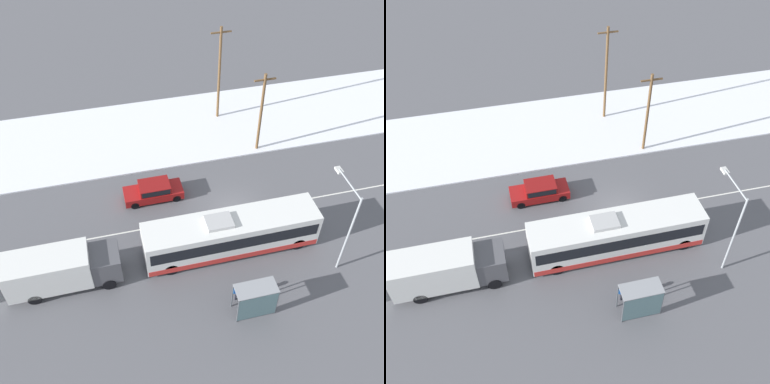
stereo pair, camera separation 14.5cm
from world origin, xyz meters
The scene contains 11 objects.
ground_plane centered at (0.00, 0.00, 0.00)m, with size 120.00×120.00×0.00m, color #56565B.
snow_lot centered at (0.00, 11.40, 0.06)m, with size 80.00×10.37×0.12m.
lane_marking_center centered at (0.00, 0.00, 0.00)m, with size 60.00×0.12×0.00m.
city_bus centered at (-1.37, -3.21, 1.54)m, with size 12.08×2.57×3.16m.
box_truck centered at (-12.80, -3.48, 1.65)m, with size 7.24×2.30×2.97m.
sedan_car centered at (-5.63, 3.05, 0.80)m, with size 4.57×1.80×1.46m.
pedestrian_at_stop centered at (-2.14, -7.30, 1.00)m, with size 0.59×0.26×1.63m.
bus_shelter centered at (-1.42, -8.54, 1.67)m, with size 2.57×1.20×2.40m.
streetlamp centered at (5.24, -5.83, 4.34)m, with size 0.36×3.14×6.67m.
utility_pole_roadside centered at (4.25, 6.87, 3.89)m, with size 1.80×0.24×7.42m.
utility_pole_snowlot centered at (2.24, 12.41, 4.68)m, with size 1.80×0.24×8.99m.
Camera 2 is at (-8.58, -21.96, 25.12)m, focal length 42.00 mm.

